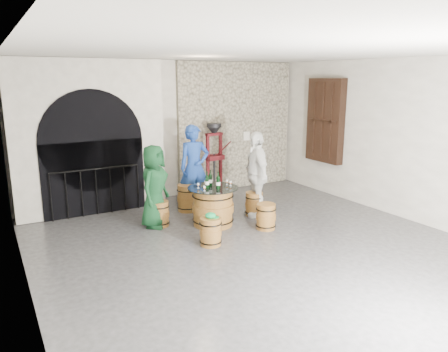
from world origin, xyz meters
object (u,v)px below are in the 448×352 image
barrel_stool_far (197,199)px  barrel_stool_right (254,204)px  person_green (154,186)px  wine_bottle_center (218,182)px  wine_bottle_right (210,180)px  side_barrel (187,198)px  person_white (256,174)px  corking_press (214,154)px  barrel_stool_near_right (266,217)px  wine_bottle_left (207,181)px  barrel_table (213,206)px  barrel_stool_left (159,214)px  barrel_stool_near_left (211,232)px  person_blue (194,167)px

barrel_stool_far → barrel_stool_right: 1.27m
person_green → wine_bottle_center: size_ratio=4.90×
wine_bottle_right → side_barrel: size_ratio=0.56×
wine_bottle_center → barrel_stool_far: bearing=84.3°
wine_bottle_right → person_white: bearing=-0.4°
side_barrel → corking_press: bearing=35.9°
wine_bottle_center → corking_press: corking_press is taller
barrel_stool_near_right → wine_bottle_left: wine_bottle_left is taller
side_barrel → barrel_table: bearing=-86.9°
barrel_stool_left → wine_bottle_right: bearing=-20.5°
barrel_stool_left → side_barrel: bearing=35.1°
barrel_stool_left → barrel_stool_right: same height
barrel_stool_near_left → corking_press: bearing=60.3°
barrel_stool_near_right → barrel_stool_near_left: 1.30m
barrel_stool_near_left → person_green: bearing=108.9°
barrel_stool_near_right → person_blue: size_ratio=0.27×
person_green → person_blue: 1.37m
barrel_stool_left → corking_press: bearing=35.6°
barrel_stool_right → person_white: 0.64m
barrel_stool_near_right → wine_bottle_center: bearing=142.2°
person_white → side_barrel: person_white is taller
wine_bottle_left → corking_press: 2.20m
barrel_stool_left → person_white: bearing=-10.1°
barrel_stool_near_left → wine_bottle_center: (0.57, 0.75, 0.64)m
barrel_stool_near_right → wine_bottle_left: bearing=141.1°
barrel_stool_left → barrel_stool_far: size_ratio=1.00×
barrel_stool_far → person_white: size_ratio=0.28×
person_blue → wine_bottle_right: (-0.18, -1.07, -0.03)m
barrel_stool_near_right → person_green: size_ratio=0.31×
person_blue → person_white: person_blue is taller
barrel_stool_far → person_blue: bearing=81.3°
barrel_table → wine_bottle_center: (0.04, -0.14, 0.51)m
wine_bottle_left → side_barrel: size_ratio=0.56×
person_blue → corking_press: bearing=44.2°
barrel_stool_far → barrel_stool_right: bearing=-46.6°
barrel_stool_near_left → wine_bottle_right: bearing=62.1°
side_barrel → barrel_stool_far: bearing=-12.4°
person_blue → person_white: size_ratio=1.04×
barrel_stool_left → corking_press: (1.97, 1.41, 0.78)m
barrel_stool_near_right → side_barrel: side_barrel is taller
person_blue → barrel_stool_near_left: bearing=-103.2°
barrel_table → wine_bottle_center: bearing=-73.7°
barrel_stool_right → barrel_stool_left: bearing=169.6°
barrel_stool_left → wine_bottle_center: wine_bottle_center is taller
barrel_stool_right → person_white: person_white is taller
barrel_stool_near_left → wine_bottle_left: (0.41, 0.90, 0.64)m
barrel_table → barrel_stool_left: barrel_table is taller
wine_bottle_left → wine_bottle_right: size_ratio=1.00×
barrel_stool_far → barrel_stool_right: size_ratio=1.00×
barrel_stool_far → barrel_stool_near_right: (0.61, -1.72, 0.00)m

